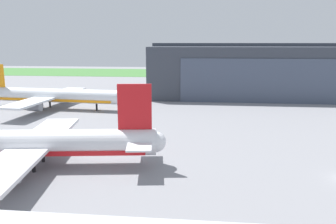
{
  "coord_description": "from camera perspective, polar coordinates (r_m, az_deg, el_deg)",
  "views": [
    {
      "loc": [
        -21.52,
        -49.81,
        20.18
      ],
      "look_at": [
        -29.27,
        24.65,
        4.57
      ],
      "focal_mm": 36.33,
      "sensor_mm": 36.0,
      "label": 1
    }
  ],
  "objects": [
    {
      "name": "maintenance_hangar",
      "position": [
        136.8,
        18.49,
        6.62
      ],
      "size": [
        97.62,
        38.94,
        19.54
      ],
      "color": "#383D47",
      "rests_on": "ground_plane"
    },
    {
      "name": "airliner_far_left",
      "position": [
        108.74,
        -19.08,
        2.58
      ],
      "size": [
        46.39,
        39.2,
        13.32
      ],
      "color": "silver",
      "rests_on": "ground_plane"
    },
    {
      "name": "airliner_near_right",
      "position": [
        59.7,
        -22.69,
        -4.99
      ],
      "size": [
        45.17,
        37.95,
        13.6
      ],
      "color": "silver",
      "rests_on": "ground_plane"
    },
    {
      "name": "grass_field_strip",
      "position": [
        222.83,
        11.53,
        6.36
      ],
      "size": [
        440.0,
        56.0,
        0.08
      ],
      "primitive_type": "cube",
      "color": "#477F3D",
      "rests_on": "ground_plane"
    }
  ]
}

